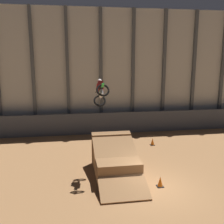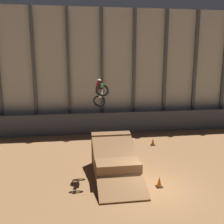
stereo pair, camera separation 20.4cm
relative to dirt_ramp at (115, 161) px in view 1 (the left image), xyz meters
The scene contains 7 objects.
ground_plane 3.07m from the dirt_ramp, 52.08° to the right, with size 60.00×60.00×0.00m, color #996B42.
arena_back_wall 11.10m from the dirt_ramp, 79.41° to the left, with size 32.00×0.40×11.29m.
lower_barrier 8.72m from the dirt_ramp, 77.87° to the left, with size 31.36×0.20×1.94m.
dirt_ramp is the anchor object (origin of this frame).
rider_bike_solo 4.27m from the dirt_ramp, behind, with size 0.80×1.72×1.67m.
traffic_cone_near_ramp 3.05m from the dirt_ramp, 45.41° to the right, with size 0.36×0.36×0.58m.
traffic_cone_arena_edge 5.98m from the dirt_ramp, 50.07° to the left, with size 0.36×0.36×0.58m.
Camera 1 is at (-4.34, -12.30, 6.83)m, focal length 42.00 mm.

